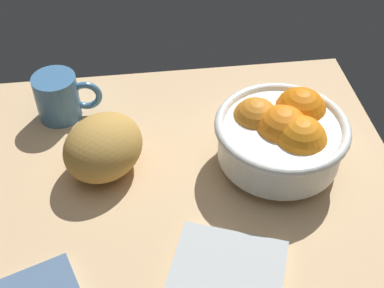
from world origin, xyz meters
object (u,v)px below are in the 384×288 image
at_px(fruit_bowl, 282,134).
at_px(napkin_spare, 228,268).
at_px(bread_loaf, 103,147).
at_px(mug, 59,97).

xyz_separation_m(fruit_bowl, napkin_spare, (0.12, 0.20, -0.06)).
bearing_deg(fruit_bowl, napkin_spare, 58.70).
bearing_deg(bread_loaf, mug, -61.94).
distance_m(bread_loaf, mug, 0.17).
bearing_deg(napkin_spare, bread_loaf, -52.86).
bearing_deg(mug, napkin_spare, 123.71).
bearing_deg(napkin_spare, fruit_bowl, -121.30).
bearing_deg(napkin_spare, mug, -56.29).
relative_size(fruit_bowl, mug, 1.80).
relative_size(bread_loaf, napkin_spare, 0.90).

